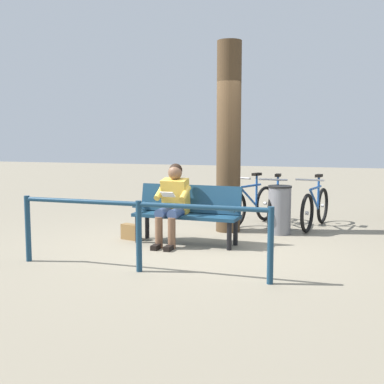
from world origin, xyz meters
The scene contains 10 objects.
ground_plane centered at (0.00, 0.00, 0.00)m, with size 40.00×40.00×0.00m, color gray.
bench centered at (0.22, -0.22, 0.51)m, with size 1.62×0.54×0.87m.
person_reading centered at (0.40, -0.06, 0.66)m, with size 0.50×0.78×1.20m.
handbag centered at (1.14, -0.18, 0.12)m, with size 0.30×0.14×0.24m, color olive.
tree_trunk centered at (-0.14, -1.32, 1.58)m, with size 0.41×0.41×3.16m, color #4C3823.
litter_bin centered at (-1.01, -1.33, 0.40)m, with size 0.39×0.39×0.80m.
bicycle_silver centered at (-1.54, -2.06, 0.36)m, with size 0.52×1.66×0.94m.
bicycle_green centered at (-0.87, -1.95, 0.36)m, with size 0.48×1.68×0.94m.
bicycle_orange centered at (-0.39, -2.08, 0.36)m, with size 0.72×1.58×0.94m.
railing_fence centered at (0.27, 1.46, 0.59)m, with size 3.18×0.10×0.85m.
Camera 1 is at (-2.03, 6.62, 1.59)m, focal length 45.28 mm.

